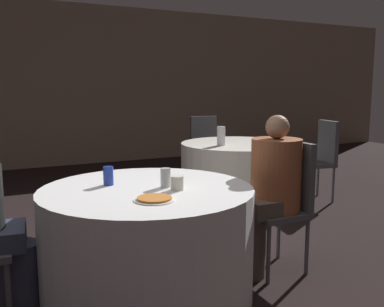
{
  "coord_description": "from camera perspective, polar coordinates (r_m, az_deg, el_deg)",
  "views": [
    {
      "loc": [
        -0.85,
        -2.59,
        1.37
      ],
      "look_at": [
        0.67,
        0.46,
        0.84
      ],
      "focal_mm": 40.0,
      "sensor_mm": 36.0,
      "label": 1
    }
  ],
  "objects": [
    {
      "name": "ground_plane",
      "position": [
        3.05,
        -7.75,
        -17.93
      ],
      "size": [
        16.0,
        16.0,
        0.0
      ],
      "primitive_type": "plane",
      "color": "black"
    },
    {
      "name": "wall_back",
      "position": [
        7.74,
        -20.38,
        8.51
      ],
      "size": [
        16.0,
        0.06,
        2.8
      ],
      "color": "gray",
      "rests_on": "ground_plane"
    },
    {
      "name": "table_near",
      "position": [
        2.84,
        -5.93,
        -11.86
      ],
      "size": [
        1.36,
        1.36,
        0.74
      ],
      "color": "white",
      "rests_on": "ground_plane"
    },
    {
      "name": "table_far",
      "position": [
        4.98,
        6.14,
        -2.81
      ],
      "size": [
        1.32,
        1.32,
        0.74
      ],
      "color": "white",
      "rests_on": "ground_plane"
    },
    {
      "name": "chair_near_east",
      "position": [
        3.28,
        12.44,
        -5.36
      ],
      "size": [
        0.41,
        0.41,
        0.97
      ],
      "rotation": [
        0.0,
        0.0,
        1.55
      ],
      "color": "#47474C",
      "rests_on": "ground_plane"
    },
    {
      "name": "chair_far_north",
      "position": [
        5.92,
        1.82,
        1.12
      ],
      "size": [
        0.45,
        0.45,
        0.97
      ],
      "rotation": [
        0.0,
        0.0,
        -3.28
      ],
      "color": "#47474C",
      "rests_on": "ground_plane"
    },
    {
      "name": "chair_far_east",
      "position": [
        5.42,
        16.87,
        0.02
      ],
      "size": [
        0.48,
        0.47,
        0.97
      ],
      "rotation": [
        0.0,
        0.0,
        1.37
      ],
      "color": "#47474C",
      "rests_on": "ground_plane"
    },
    {
      "name": "person_floral_shirt",
      "position": [
        3.18,
        10.14,
        -5.13
      ],
      "size": [
        0.52,
        0.37,
        1.17
      ],
      "rotation": [
        0.0,
        0.0,
        1.55
      ],
      "color": "#4C4238",
      "rests_on": "ground_plane"
    },
    {
      "name": "pizza_plate_near",
      "position": [
        2.43,
        -5.02,
        -6.05
      ],
      "size": [
        0.23,
        0.23,
        0.02
      ],
      "color": "white",
      "rests_on": "table_near"
    },
    {
      "name": "soda_can_silver",
      "position": [
        2.72,
        -3.54,
        -3.23
      ],
      "size": [
        0.07,
        0.07,
        0.12
      ],
      "color": "silver",
      "rests_on": "table_near"
    },
    {
      "name": "soda_can_blue",
      "position": [
        2.83,
        -11.09,
        -2.94
      ],
      "size": [
        0.07,
        0.07,
        0.12
      ],
      "color": "#1E38A5",
      "rests_on": "table_near"
    },
    {
      "name": "cup_near",
      "position": [
        2.65,
        -1.99,
        -3.93
      ],
      "size": [
        0.08,
        0.08,
        0.09
      ],
      "color": "silver",
      "rests_on": "table_near"
    },
    {
      "name": "bottle_far",
      "position": [
        4.67,
        3.9,
        2.35
      ],
      "size": [
        0.09,
        0.09,
        0.21
      ],
      "color": "white",
      "rests_on": "table_far"
    }
  ]
}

